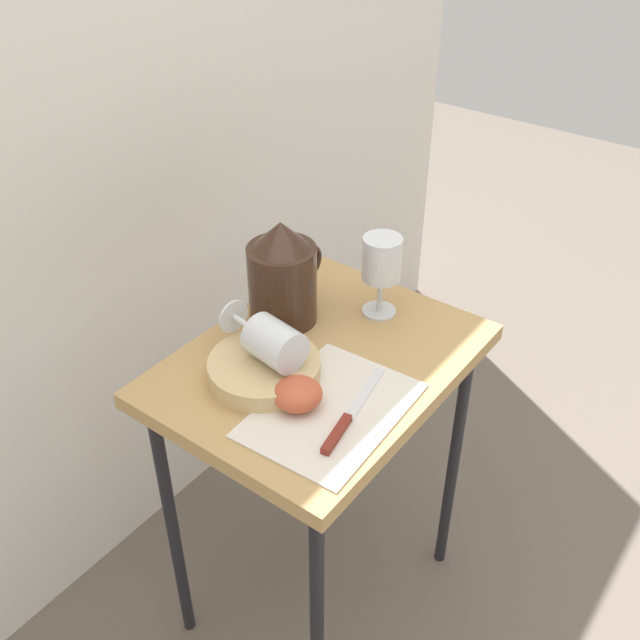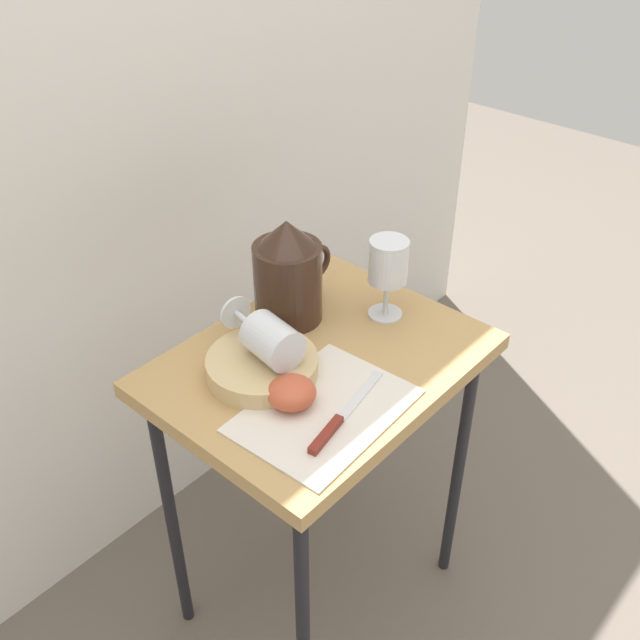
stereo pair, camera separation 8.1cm
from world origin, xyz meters
name	(u,v)px [view 1 (the left image)]	position (x,y,z in m)	size (l,w,h in m)	color
ground_plane	(320,589)	(0.00, 0.00, 0.00)	(6.00, 6.00, 0.00)	#665B51
curtain_drape	(110,132)	(0.00, 0.47, 0.96)	(2.40, 0.03, 1.92)	silver
table	(320,389)	(0.00, 0.00, 0.59)	(0.56, 0.42, 0.67)	tan
linen_napkin	(331,410)	(-0.10, -0.10, 0.67)	(0.28, 0.20, 0.00)	silver
basket_tray	(264,369)	(-0.10, 0.04, 0.68)	(0.19, 0.19, 0.04)	tan
pitcher	(283,281)	(0.06, 0.13, 0.75)	(0.18, 0.12, 0.20)	#382319
wine_glass_upright	(382,263)	(0.18, -0.01, 0.77)	(0.07, 0.07, 0.16)	silver
wine_glass_tipped_near	(273,342)	(-0.08, 0.03, 0.74)	(0.09, 0.16, 0.07)	silver
apple_half_left	(298,394)	(-0.12, -0.05, 0.69)	(0.08, 0.08, 0.04)	#C15133
knife	(346,421)	(-0.11, -0.13, 0.67)	(0.22, 0.06, 0.01)	silver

